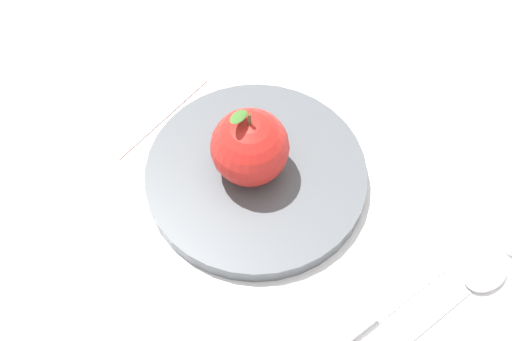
# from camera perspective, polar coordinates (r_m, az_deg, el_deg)

# --- Properties ---
(ground_plane) EXTENTS (2.40, 2.40, 0.00)m
(ground_plane) POSITION_cam_1_polar(r_m,az_deg,el_deg) (0.74, 2.25, -1.69)
(ground_plane) COLOR silver
(dinner_plate) EXTENTS (0.23, 0.23, 0.02)m
(dinner_plate) POSITION_cam_1_polar(r_m,az_deg,el_deg) (0.74, -0.00, -0.39)
(dinner_plate) COLOR #4C5156
(dinner_plate) RESTS_ON ground_plane
(apple) EXTENTS (0.08, 0.08, 0.09)m
(apple) POSITION_cam_1_polar(r_m,az_deg,el_deg) (0.70, -0.49, 1.85)
(apple) COLOR #B21E19
(apple) RESTS_ON dinner_plate
(knife) EXTENTS (0.19, 0.16, 0.01)m
(knife) POSITION_cam_1_polar(r_m,az_deg,el_deg) (0.69, 9.89, -10.64)
(knife) COLOR silver
(knife) RESTS_ON ground_plane
(spoon) EXTENTS (0.14, 0.12, 0.01)m
(spoon) POSITION_cam_1_polar(r_m,az_deg,el_deg) (0.72, 16.72, -8.59)
(spoon) COLOR silver
(spoon) RESTS_ON ground_plane
(linen_napkin) EXTENTS (0.17, 0.17, 0.00)m
(linen_napkin) POSITION_cam_1_polar(r_m,az_deg,el_deg) (0.82, -9.83, 5.95)
(linen_napkin) COLOR beige
(linen_napkin) RESTS_ON ground_plane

